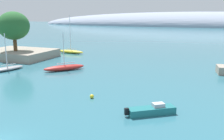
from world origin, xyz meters
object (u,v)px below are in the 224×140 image
at_px(sailboat_grey_mid_mooring, 7,68).
at_px(sailboat_red_outer_mooring, 64,68).
at_px(mooring_buoy_yellow, 92,96).
at_px(sailboat_yellow_near_shore, 71,51).
at_px(motorboat_teal_alongside_breakwater, 152,110).
at_px(tree_clump_shore, 14,26).

height_order(sailboat_grey_mid_mooring, sailboat_red_outer_mooring, sailboat_red_outer_mooring).
distance_m(sailboat_red_outer_mooring, mooring_buoy_yellow, 17.53).
height_order(sailboat_red_outer_mooring, mooring_buoy_yellow, sailboat_red_outer_mooring).
bearing_deg(sailboat_yellow_near_shore, motorboat_teal_alongside_breakwater, 136.38).
bearing_deg(sailboat_grey_mid_mooring, sailboat_yellow_near_shore, -164.98).
height_order(tree_clump_shore, sailboat_red_outer_mooring, tree_clump_shore).
xyz_separation_m(sailboat_yellow_near_shore, sailboat_red_outer_mooring, (9.98, -19.28, 0.02)).
relative_size(sailboat_grey_mid_mooring, mooring_buoy_yellow, 13.62).
xyz_separation_m(sailboat_grey_mid_mooring, motorboat_teal_alongside_breakwater, (30.11, -11.24, 0.02)).
xyz_separation_m(tree_clump_shore, sailboat_red_outer_mooring, (17.56, -6.87, -7.18)).
bearing_deg(tree_clump_shore, sailboat_red_outer_mooring, -21.36).
distance_m(tree_clump_shore, sailboat_yellow_near_shore, 16.23).
relative_size(sailboat_red_outer_mooring, mooring_buoy_yellow, 14.05).
xyz_separation_m(sailboat_grey_mid_mooring, mooring_buoy_yellow, (21.94, -8.84, -0.16)).
distance_m(sailboat_yellow_near_shore, sailboat_red_outer_mooring, 21.71).
relative_size(tree_clump_shore, motorboat_teal_alongside_breakwater, 1.83).
height_order(tree_clump_shore, sailboat_grey_mid_mooring, tree_clump_shore).
bearing_deg(mooring_buoy_yellow, sailboat_red_outer_mooring, 133.08).
distance_m(sailboat_grey_mid_mooring, motorboat_teal_alongside_breakwater, 32.14).
distance_m(tree_clump_shore, sailboat_grey_mid_mooring, 15.12).
xyz_separation_m(tree_clump_shore, motorboat_teal_alongside_breakwater, (37.70, -22.07, -7.30)).
bearing_deg(sailboat_yellow_near_shore, tree_clump_shore, 63.83).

